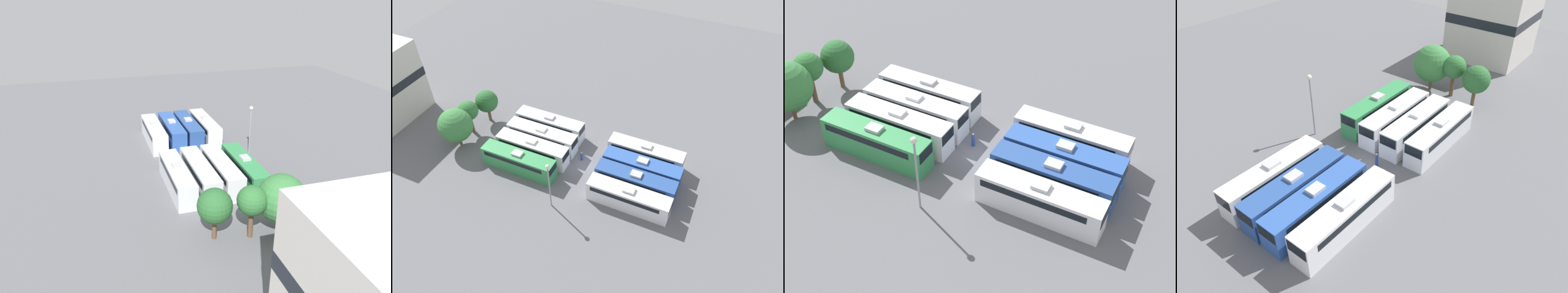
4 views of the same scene
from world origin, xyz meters
The scene contains 14 objects.
ground_plane centered at (0.00, 0.00, 0.00)m, with size 119.87×119.87×0.00m, color slate.
bus_0 centered at (-4.65, -8.84, 1.86)m, with size 2.59×11.92×3.74m.
bus_1 centered at (-1.49, -8.77, 1.86)m, with size 2.59×11.92×3.74m.
bus_2 centered at (1.50, -8.76, 1.86)m, with size 2.59×11.92×3.74m.
bus_3 centered at (4.77, -8.32, 1.86)m, with size 2.59×11.92×3.74m.
bus_4 centered at (-4.84, 8.94, 1.86)m, with size 2.59×11.92×3.74m.
bus_5 centered at (-1.57, 8.44, 1.86)m, with size 2.59×11.92×3.74m.
bus_6 centered at (1.58, 8.44, 1.86)m, with size 2.59×11.92×3.74m.
bus_7 centered at (4.84, 8.70, 1.86)m, with size 2.59×11.92×3.74m.
worker_person centered at (1.11, 1.05, 0.77)m, with size 0.36×0.36×1.66m.
light_pole centered at (-9.00, 1.13, 5.60)m, with size 0.60×0.60×8.33m.
tree_0 centered at (-3.96, 21.00, 4.20)m, with size 5.54×5.54×6.97m.
tree_1 centered at (-0.38, 21.13, 4.53)m, with size 3.34×3.34×6.29m.
tree_2 centered at (3.52, 20.29, 4.11)m, with size 3.89×3.89×6.09m.
Camera 3 is at (-37.29, -20.18, 36.77)m, focal length 50.00 mm.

